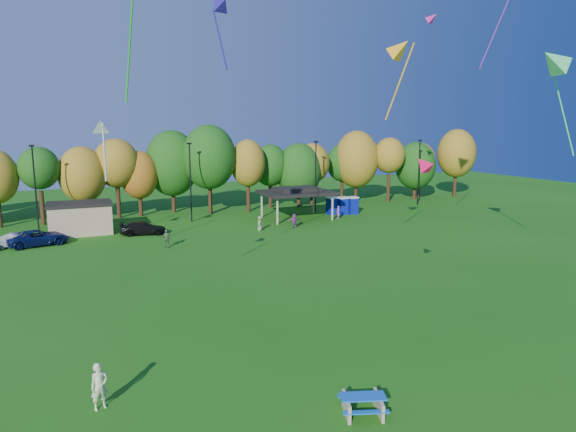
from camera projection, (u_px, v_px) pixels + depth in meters
name	position (u px, v px, depth m)	size (l,w,h in m)	color
ground	(354.00, 379.00, 22.55)	(160.00, 160.00, 0.00)	#19600F
tree_line	(155.00, 168.00, 62.24)	(93.57, 10.55, 11.15)	black
lamp_posts	(190.00, 180.00, 58.62)	(64.50, 0.25, 9.09)	black
utility_building	(80.00, 218.00, 52.68)	(6.30, 4.30, 3.25)	tan
pavilion	(297.00, 192.00, 60.91)	(8.20, 6.20, 3.77)	tan
porta_potties	(342.00, 205.00, 64.46)	(3.75, 1.93, 2.18)	#0B1998
picnic_table	(363.00, 403.00, 19.75)	(2.14, 1.95, 0.76)	tan
kite_flyer	(99.00, 386.00, 20.05)	(0.69, 0.45, 1.88)	beige
car_b	(18.00, 240.00, 46.94)	(1.36, 3.91, 1.29)	#96959A
car_c	(38.00, 238.00, 47.56)	(2.44, 5.29, 1.47)	#0C174D
car_d	(143.00, 228.00, 52.34)	(1.87, 4.59, 1.33)	black
far_person_0	(166.00, 239.00, 46.67)	(0.99, 0.41, 1.70)	#587548
far_person_1	(260.00, 223.00, 54.32)	(0.76, 0.49, 1.55)	gray
far_person_2	(294.00, 221.00, 55.87)	(1.44, 0.46, 1.55)	#A6459F
far_person_4	(338.00, 212.00, 61.24)	(0.57, 0.37, 1.56)	#BD5AC0
kite_1	(423.00, 164.00, 25.58)	(1.21, 1.39, 1.16)	#ED0D49
kite_2	(100.00, 126.00, 25.36)	(1.03, 2.10, 3.41)	silver
kite_9	(400.00, 49.00, 33.65)	(2.61, 3.27, 5.63)	#FFA71A
kite_11	(554.00, 61.00, 34.48)	(4.75, 2.67, 7.78)	#4AD272
kite_12	(432.00, 18.00, 45.08)	(1.61, 1.69, 1.36)	#CD2285
kite_13	(218.00, 5.00, 30.50)	(1.53, 2.72, 4.44)	navy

